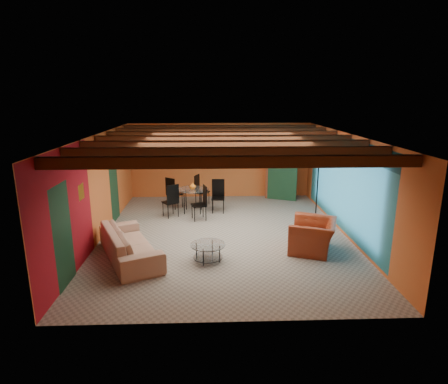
{
  "coord_description": "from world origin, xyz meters",
  "views": [
    {
      "loc": [
        -0.36,
        -9.49,
        3.67
      ],
      "look_at": [
        0.0,
        0.2,
        1.15
      ],
      "focal_mm": 30.02,
      "sensor_mm": 36.0,
      "label": 1
    }
  ],
  "objects_px": {
    "dining_table": "(193,196)",
    "floor_lamp": "(317,195)",
    "coffee_table": "(208,252)",
    "potted_plant": "(282,143)",
    "armoire": "(281,174)",
    "vase": "(192,177)",
    "armchair": "(313,236)",
    "sofa": "(130,244)"
  },
  "relations": [
    {
      "from": "potted_plant",
      "to": "dining_table",
      "type": "bearing_deg",
      "value": -152.98
    },
    {
      "from": "vase",
      "to": "sofa",
      "type": "bearing_deg",
      "value": -110.4
    },
    {
      "from": "sofa",
      "to": "armchair",
      "type": "distance_m",
      "value": 4.34
    },
    {
      "from": "armoire",
      "to": "armchair",
      "type": "bearing_deg",
      "value": -67.61
    },
    {
      "from": "sofa",
      "to": "floor_lamp",
      "type": "xyz_separation_m",
      "value": [
        4.81,
        1.8,
        0.64
      ]
    },
    {
      "from": "sofa",
      "to": "coffee_table",
      "type": "bearing_deg",
      "value": -121.41
    },
    {
      "from": "armchair",
      "to": "armoire",
      "type": "xyz_separation_m",
      "value": [
        0.1,
        4.81,
        0.5
      ]
    },
    {
      "from": "armoire",
      "to": "floor_lamp",
      "type": "distance_m",
      "value": 3.31
    },
    {
      "from": "vase",
      "to": "dining_table",
      "type": "bearing_deg",
      "value": 0.0
    },
    {
      "from": "coffee_table",
      "to": "armoire",
      "type": "xyz_separation_m",
      "value": [
        2.63,
        5.3,
        0.68
      ]
    },
    {
      "from": "coffee_table",
      "to": "floor_lamp",
      "type": "height_order",
      "value": "floor_lamp"
    },
    {
      "from": "coffee_table",
      "to": "vase",
      "type": "relative_size",
      "value": 3.8
    },
    {
      "from": "dining_table",
      "to": "vase",
      "type": "bearing_deg",
      "value": 0.0
    },
    {
      "from": "armchair",
      "to": "armoire",
      "type": "relative_size",
      "value": 0.67
    },
    {
      "from": "dining_table",
      "to": "floor_lamp",
      "type": "height_order",
      "value": "floor_lamp"
    },
    {
      "from": "coffee_table",
      "to": "potted_plant",
      "type": "xyz_separation_m",
      "value": [
        2.63,
        5.3,
        1.81
      ]
    },
    {
      "from": "armoire",
      "to": "potted_plant",
      "type": "relative_size",
      "value": 3.58
    },
    {
      "from": "armchair",
      "to": "dining_table",
      "type": "height_order",
      "value": "dining_table"
    },
    {
      "from": "dining_table",
      "to": "floor_lamp",
      "type": "xyz_separation_m",
      "value": [
        3.51,
        -1.7,
        0.47
      ]
    },
    {
      "from": "armchair",
      "to": "potted_plant",
      "type": "bearing_deg",
      "value": -160.47
    },
    {
      "from": "dining_table",
      "to": "vase",
      "type": "relative_size",
      "value": 9.72
    },
    {
      "from": "sofa",
      "to": "armchair",
      "type": "bearing_deg",
      "value": -111.22
    },
    {
      "from": "armchair",
      "to": "dining_table",
      "type": "bearing_deg",
      "value": -116.01
    },
    {
      "from": "coffee_table",
      "to": "vase",
      "type": "xyz_separation_m",
      "value": [
        -0.5,
        3.7,
        0.96
      ]
    },
    {
      "from": "sofa",
      "to": "dining_table",
      "type": "xyz_separation_m",
      "value": [
        1.3,
        3.5,
        0.17
      ]
    },
    {
      "from": "dining_table",
      "to": "armoire",
      "type": "distance_m",
      "value": 3.53
    },
    {
      "from": "armchair",
      "to": "floor_lamp",
      "type": "bearing_deg",
      "value": -176.99
    },
    {
      "from": "dining_table",
      "to": "floor_lamp",
      "type": "bearing_deg",
      "value": -25.77
    },
    {
      "from": "armoire",
      "to": "potted_plant",
      "type": "xyz_separation_m",
      "value": [
        0.0,
        0.0,
        1.13
      ]
    },
    {
      "from": "dining_table",
      "to": "armoire",
      "type": "height_order",
      "value": "armoire"
    },
    {
      "from": "sofa",
      "to": "armoire",
      "type": "relative_size",
      "value": 1.38
    },
    {
      "from": "dining_table",
      "to": "potted_plant",
      "type": "bearing_deg",
      "value": 27.02
    },
    {
      "from": "coffee_table",
      "to": "floor_lamp",
      "type": "bearing_deg",
      "value": 33.65
    },
    {
      "from": "armoire",
      "to": "coffee_table",
      "type": "bearing_deg",
      "value": -92.8
    },
    {
      "from": "sofa",
      "to": "armoire",
      "type": "bearing_deg",
      "value": -65.96
    },
    {
      "from": "armchair",
      "to": "vase",
      "type": "relative_size",
      "value": 5.65
    },
    {
      "from": "floor_lamp",
      "to": "vase",
      "type": "distance_m",
      "value": 3.9
    },
    {
      "from": "armoire",
      "to": "vase",
      "type": "bearing_deg",
      "value": -129.36
    },
    {
      "from": "potted_plant",
      "to": "vase",
      "type": "bearing_deg",
      "value": -152.98
    },
    {
      "from": "coffee_table",
      "to": "floor_lamp",
      "type": "xyz_separation_m",
      "value": [
        3.02,
        2.01,
        0.79
      ]
    },
    {
      "from": "dining_table",
      "to": "floor_lamp",
      "type": "relative_size",
      "value": 1.02
    },
    {
      "from": "floor_lamp",
      "to": "potted_plant",
      "type": "height_order",
      "value": "potted_plant"
    }
  ]
}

